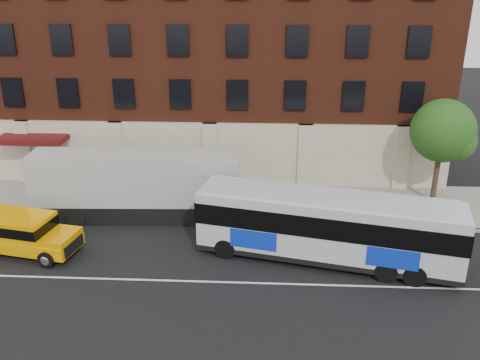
{
  "coord_description": "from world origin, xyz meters",
  "views": [
    {
      "loc": [
        3.47,
        -18.77,
        12.6
      ],
      "look_at": [
        2.23,
        5.5,
        2.91
      ],
      "focal_mm": 38.15,
      "sensor_mm": 36.0,
      "label": 1
    }
  ],
  "objects_px": {
    "yellow_suv": "(23,232)",
    "street_tree": "(443,133)",
    "sign_pole": "(45,197)",
    "city_bus": "(327,225)",
    "shipping_container": "(136,186)"
  },
  "relations": [
    {
      "from": "street_tree",
      "to": "city_bus",
      "type": "relative_size",
      "value": 0.5
    },
    {
      "from": "shipping_container",
      "to": "street_tree",
      "type": "bearing_deg",
      "value": 8.68
    },
    {
      "from": "sign_pole",
      "to": "shipping_container",
      "type": "height_order",
      "value": "shipping_container"
    },
    {
      "from": "yellow_suv",
      "to": "street_tree",
      "type": "bearing_deg",
      "value": 17.46
    },
    {
      "from": "sign_pole",
      "to": "yellow_suv",
      "type": "xyz_separation_m",
      "value": [
        0.35,
        -3.49,
        -0.32
      ]
    },
    {
      "from": "city_bus",
      "to": "yellow_suv",
      "type": "xyz_separation_m",
      "value": [
        -14.61,
        -0.03,
        -0.71
      ]
    },
    {
      "from": "city_bus",
      "to": "yellow_suv",
      "type": "bearing_deg",
      "value": -179.9
    },
    {
      "from": "sign_pole",
      "to": "city_bus",
      "type": "height_order",
      "value": "city_bus"
    },
    {
      "from": "yellow_suv",
      "to": "shipping_container",
      "type": "xyz_separation_m",
      "value": [
        4.59,
        4.21,
        0.74
      ]
    },
    {
      "from": "sign_pole",
      "to": "street_tree",
      "type": "height_order",
      "value": "street_tree"
    },
    {
      "from": "yellow_suv",
      "to": "sign_pole",
      "type": "bearing_deg",
      "value": 95.68
    },
    {
      "from": "sign_pole",
      "to": "shipping_container",
      "type": "xyz_separation_m",
      "value": [
        4.93,
        0.72,
        0.41
      ]
    },
    {
      "from": "sign_pole",
      "to": "shipping_container",
      "type": "relative_size",
      "value": 0.22
    },
    {
      "from": "city_bus",
      "to": "street_tree",
      "type": "bearing_deg",
      "value": 43.8
    },
    {
      "from": "sign_pole",
      "to": "city_bus",
      "type": "bearing_deg",
      "value": -13.03
    }
  ]
}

